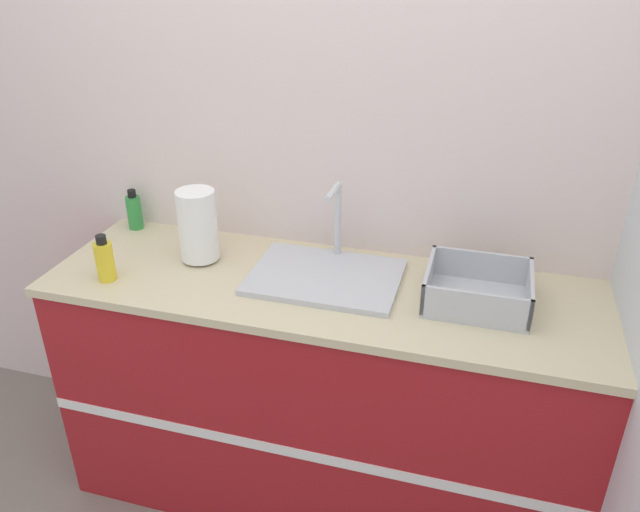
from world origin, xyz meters
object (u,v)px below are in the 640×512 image
at_px(dish_rack, 477,292).
at_px(bottle_yellow, 105,260).
at_px(paper_towel_roll, 198,226).
at_px(sink, 325,273).
at_px(bottle_green, 134,211).

bearing_deg(dish_rack, bottle_yellow, -171.03).
bearing_deg(paper_towel_roll, bottle_yellow, -138.14).
bearing_deg(bottle_yellow, dish_rack, 8.97).
distance_m(sink, dish_rack, 0.50).
xyz_separation_m(sink, bottle_yellow, (-0.70, -0.21, 0.05)).
xyz_separation_m(sink, bottle_green, (-0.83, 0.19, 0.05)).
height_order(sink, paper_towel_roll, sink).
height_order(paper_towel_roll, bottle_green, paper_towel_roll).
relative_size(bottle_green, bottle_yellow, 0.98).
relative_size(paper_towel_roll, bottle_green, 1.63).
bearing_deg(bottle_yellow, bottle_green, 107.46).
height_order(sink, bottle_green, sink).
distance_m(sink, bottle_green, 0.85).
bearing_deg(sink, bottle_yellow, -163.56).
xyz_separation_m(paper_towel_roll, bottle_yellow, (-0.24, -0.22, -0.06)).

